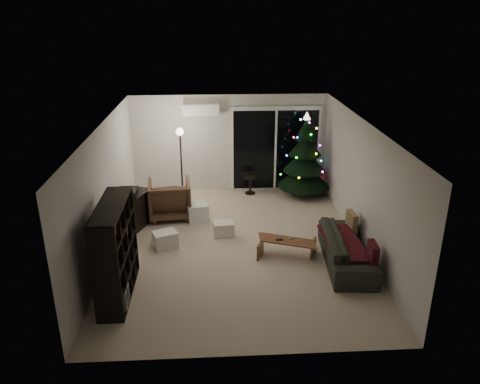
# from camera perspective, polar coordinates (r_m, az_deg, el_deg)

# --- Properties ---
(room) EXTENTS (6.50, 7.51, 2.60)m
(room) POSITION_cam_1_polar(r_m,az_deg,el_deg) (10.57, 1.54, 2.24)
(room) COLOR beige
(room) RESTS_ON ground
(bookshelf) EXTENTS (0.67, 1.68, 1.63)m
(bookshelf) POSITION_cam_1_polar(r_m,az_deg,el_deg) (7.99, -16.36, -6.96)
(bookshelf) COLOR black
(bookshelf) RESTS_ON floor
(media_cabinet) EXTENTS (0.89, 1.31, 0.77)m
(media_cabinet) POSITION_cam_1_polar(r_m,az_deg,el_deg) (10.35, -13.30, -2.55)
(media_cabinet) COLOR black
(media_cabinet) RESTS_ON floor
(stereo) EXTENTS (0.39, 0.46, 0.16)m
(stereo) POSITION_cam_1_polar(r_m,az_deg,el_deg) (10.18, -13.52, -0.15)
(stereo) COLOR black
(stereo) RESTS_ON media_cabinet
(armchair) EXTENTS (1.02, 1.05, 0.87)m
(armchair) POSITION_cam_1_polar(r_m,az_deg,el_deg) (10.80, -8.57, -0.85)
(armchair) COLOR #4B3123
(armchair) RESTS_ON floor
(ottoman) EXTENTS (0.54, 0.54, 0.40)m
(ottoman) POSITION_cam_1_polar(r_m,az_deg,el_deg) (10.64, -5.24, -2.43)
(ottoman) COLOR silver
(ottoman) RESTS_ON floor
(cardboard_box_a) EXTENTS (0.56, 0.50, 0.33)m
(cardboard_box_a) POSITION_cam_1_polar(r_m,az_deg,el_deg) (9.57, -9.09, -5.75)
(cardboard_box_a) COLOR white
(cardboard_box_a) RESTS_ON floor
(cardboard_box_b) EXTENTS (0.45, 0.36, 0.30)m
(cardboard_box_b) POSITION_cam_1_polar(r_m,az_deg,el_deg) (9.94, -2.02, -4.49)
(cardboard_box_b) COLOR white
(cardboard_box_b) RESTS_ON floor
(side_table) EXTENTS (0.43, 0.43, 0.45)m
(side_table) POSITION_cam_1_polar(r_m,az_deg,el_deg) (12.11, 1.25, 0.83)
(side_table) COLOR black
(side_table) RESTS_ON floor
(floor_lamp) EXTENTS (0.30, 0.30, 1.85)m
(floor_lamp) POSITION_cam_1_polar(r_m,az_deg,el_deg) (11.31, -7.14, 2.91)
(floor_lamp) COLOR black
(floor_lamp) RESTS_ON floor
(sofa) EXTENTS (0.96, 2.11, 0.60)m
(sofa) POSITION_cam_1_polar(r_m,az_deg,el_deg) (9.06, 12.93, -6.74)
(sofa) COLOR #2B3022
(sofa) RESTS_ON floor
(sofa_throw) EXTENTS (0.64, 1.48, 0.05)m
(sofa_throw) POSITION_cam_1_polar(r_m,az_deg,el_deg) (8.97, 12.38, -6.02)
(sofa_throw) COLOR #50141A
(sofa_throw) RESTS_ON sofa
(cushion_a) EXTENTS (0.15, 0.40, 0.39)m
(cushion_a) POSITION_cam_1_polar(r_m,az_deg,el_deg) (9.58, 13.45, -3.56)
(cushion_a) COLOR tan
(cushion_a) RESTS_ON sofa
(cushion_b) EXTENTS (0.15, 0.40, 0.39)m
(cushion_b) POSITION_cam_1_polar(r_m,az_deg,el_deg) (8.48, 15.87, -7.26)
(cushion_b) COLOR #50141A
(cushion_b) RESTS_ON sofa
(coffee_table) EXTENTS (1.16, 0.75, 0.35)m
(coffee_table) POSITION_cam_1_polar(r_m,az_deg,el_deg) (9.17, 5.74, -6.79)
(coffee_table) COLOR brown
(coffee_table) RESTS_ON floor
(remote_a) EXTENTS (0.14, 0.04, 0.02)m
(remote_a) POSITION_cam_1_polar(r_m,az_deg,el_deg) (9.06, 4.84, -5.81)
(remote_a) COLOR black
(remote_a) RESTS_ON coffee_table
(remote_b) EXTENTS (0.13, 0.08, 0.02)m
(remote_b) POSITION_cam_1_polar(r_m,az_deg,el_deg) (9.14, 6.35, -5.61)
(remote_b) COLOR slate
(remote_b) RESTS_ON coffee_table
(christmas_tree) EXTENTS (1.37, 1.37, 2.16)m
(christmas_tree) POSITION_cam_1_polar(r_m,az_deg,el_deg) (11.86, 7.93, 4.53)
(christmas_tree) COLOR black
(christmas_tree) RESTS_ON floor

